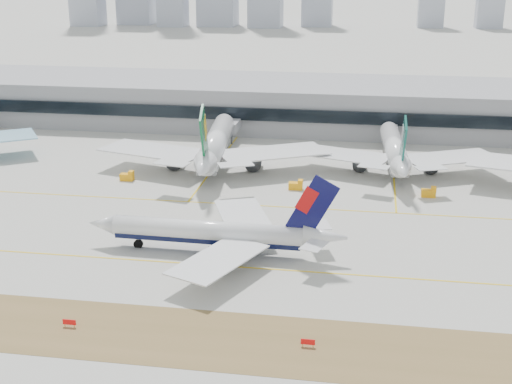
% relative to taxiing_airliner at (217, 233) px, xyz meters
% --- Properties ---
extents(ground, '(3000.00, 3000.00, 0.00)m').
position_rel_taxiing_airliner_xyz_m(ground, '(8.12, -0.86, -4.29)').
color(ground, '#AAA89F').
rests_on(ground, ground).
extents(taxiing_airliner, '(52.87, 46.02, 17.78)m').
position_rel_taxiing_airliner_xyz_m(taxiing_airliner, '(0.00, 0.00, 0.00)').
color(taxiing_airliner, white).
rests_on(taxiing_airliner, ground).
extents(widebody_eva, '(64.28, 63.20, 23.02)m').
position_rel_taxiing_airliner_xyz_m(widebody_eva, '(-13.23, 59.03, 1.83)').
color(widebody_eva, white).
rests_on(widebody_eva, ground).
extents(widebody_cathay, '(56.52, 55.35, 20.17)m').
position_rel_taxiing_airliner_xyz_m(widebody_cathay, '(36.17, 64.38, 1.07)').
color(widebody_cathay, white).
rests_on(widebody_cathay, ground).
extents(terminal, '(280.00, 43.10, 15.00)m').
position_rel_taxiing_airliner_xyz_m(terminal, '(8.12, 113.98, 3.21)').
color(terminal, gray).
rests_on(terminal, ground).
extents(hold_sign_left, '(2.20, 0.15, 1.35)m').
position_rel_taxiing_airliner_xyz_m(hold_sign_left, '(-17.21, -32.86, -3.41)').
color(hold_sign_left, red).
rests_on(hold_sign_left, ground).
extents(hold_sign_right, '(2.20, 0.15, 1.35)m').
position_rel_taxiing_airliner_xyz_m(hold_sign_right, '(21.19, -32.86, -3.41)').
color(hold_sign_right, red).
rests_on(hold_sign_right, ground).
extents(gse_b, '(3.55, 2.00, 2.60)m').
position_rel_taxiing_airliner_xyz_m(gse_b, '(-33.47, 43.20, -3.24)').
color(gse_b, '#FFA30D').
rests_on(gse_b, ground).
extents(gse_c, '(3.55, 2.00, 2.60)m').
position_rel_taxiing_airliner_xyz_m(gse_c, '(44.26, 42.28, -3.24)').
color(gse_c, '#FFA30D').
rests_on(gse_c, ground).
extents(gse_extra, '(3.55, 2.00, 2.60)m').
position_rel_taxiing_airliner_xyz_m(gse_extra, '(11.33, 42.78, -3.24)').
color(gse_extra, '#FFA30D').
rests_on(gse_extra, ground).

